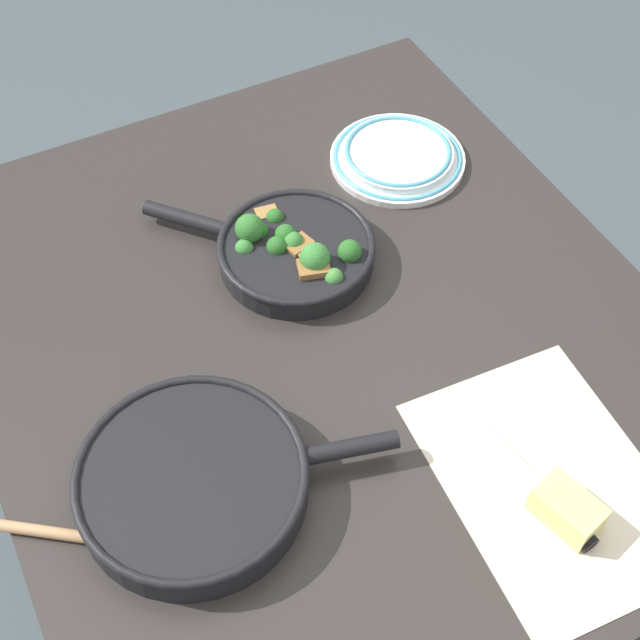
{
  "coord_description": "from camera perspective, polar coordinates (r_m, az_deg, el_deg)",
  "views": [
    {
      "loc": [
        -0.71,
        0.36,
        1.75
      ],
      "look_at": [
        0.0,
        0.0,
        0.75
      ],
      "focal_mm": 50.0,
      "sensor_mm": 36.0,
      "label": 1
    }
  ],
  "objects": [
    {
      "name": "parchment_sheet",
      "position": [
        1.19,
        14.52,
        -10.0
      ],
      "size": [
        0.38,
        0.28,
        0.0
      ],
      "color": "beige",
      "rests_on": "dining_table_red"
    },
    {
      "name": "dinner_plate_stack",
      "position": [
        1.54,
        4.99,
        10.42
      ],
      "size": [
        0.23,
        0.23,
        0.03
      ],
      "color": "white",
      "rests_on": "dining_table_red"
    },
    {
      "name": "ground_plane",
      "position": [
        1.92,
        0.0,
        -14.02
      ],
      "size": [
        14.0,
        14.0,
        0.0
      ],
      "primitive_type": "plane",
      "color": "#424C51"
    },
    {
      "name": "dining_table_red",
      "position": [
        1.36,
        0.0,
        -2.59
      ],
      "size": [
        1.13,
        0.97,
        0.73
      ],
      "color": "#2D2826",
      "rests_on": "ground_plane"
    },
    {
      "name": "skillet_eggs",
      "position": [
        1.14,
        -8.07,
        -10.2
      ],
      "size": [
        0.29,
        0.41,
        0.05
      ],
      "rotation": [
        0.0,
        0.0,
        4.45
      ],
      "color": "black",
      "rests_on": "dining_table_red"
    },
    {
      "name": "grater_knife",
      "position": [
        1.17,
        14.11,
        -10.79
      ],
      "size": [
        0.24,
        0.05,
        0.02
      ],
      "rotation": [
        0.0,
        0.0,
        0.11
      ],
      "color": "silver",
      "rests_on": "dining_table_red"
    },
    {
      "name": "skillet_broccoli",
      "position": [
        1.36,
        -1.74,
        4.52
      ],
      "size": [
        0.32,
        0.3,
        0.07
      ],
      "rotation": [
        0.0,
        0.0,
        0.73
      ],
      "color": "black",
      "rests_on": "dining_table_red"
    },
    {
      "name": "wooden_spoon",
      "position": [
        1.16,
        -16.19,
        -13.01
      ],
      "size": [
        0.26,
        0.35,
        0.02
      ],
      "rotation": [
        0.0,
        0.0,
        4.09
      ],
      "color": "tan",
      "rests_on": "dining_table_red"
    },
    {
      "name": "cheese_block",
      "position": [
        1.16,
        15.55,
        -11.6
      ],
      "size": [
        0.09,
        0.07,
        0.05
      ],
      "color": "#EFD67A",
      "rests_on": "dining_table_red"
    }
  ]
}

